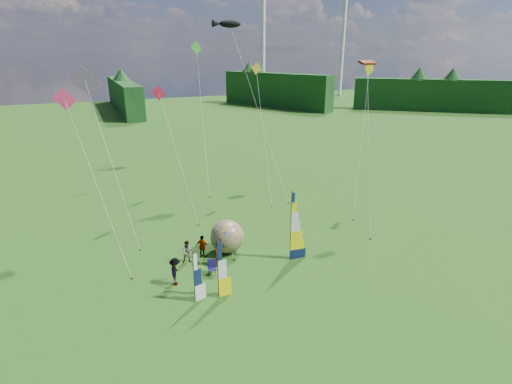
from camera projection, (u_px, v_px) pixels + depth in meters
name	position (u px, v px, depth m)	size (l,w,h in m)	color
ground	(296.00, 290.00, 25.42)	(220.00, 220.00, 0.00)	#245B16
treeline_ring	(298.00, 233.00, 24.07)	(210.00, 210.00, 8.00)	#204F1A
turbine_left	(342.00, 48.00, 128.85)	(8.00, 1.20, 30.00)	silver
turbine_right	(263.00, 48.00, 125.32)	(8.00, 1.20, 30.00)	silver
feather_banner_main	(291.00, 227.00, 28.26)	(1.40, 0.10, 5.19)	#0E1B41
side_banner_left	(218.00, 271.00, 24.05)	(1.05, 0.10, 3.82)	#FFF005
side_banner_far	(194.00, 279.00, 23.69)	(0.96, 0.10, 3.25)	white
bol_inflatable	(227.00, 236.00, 29.88)	(2.52, 2.52, 2.52)	navy
spectator_a	(219.00, 254.00, 28.08)	(0.66, 0.43, 1.81)	#66594C
spectator_b	(188.00, 252.00, 28.51)	(0.82, 0.40, 1.68)	#66594C
spectator_c	(175.00, 272.00, 25.77)	(1.21, 0.45, 1.87)	#66594C
spectator_d	(203.00, 247.00, 29.15)	(1.04, 0.42, 1.77)	#66594C
camp_chair	(212.00, 268.00, 27.00)	(0.61, 0.61, 1.06)	#131041
kite_whale	(258.00, 103.00, 41.13)	(4.63, 14.20, 18.56)	black
kite_rainbow_delta	(111.00, 152.00, 30.48)	(6.10, 10.52, 14.15)	#FF5537
kite_parafoil	(370.00, 138.00, 33.27)	(6.74, 9.94, 15.00)	#A62200
small_kite_red	(178.00, 151.00, 35.69)	(3.58, 9.59, 11.86)	red
small_kite_orange	(264.00, 130.00, 40.30)	(3.84, 9.73, 13.60)	orange
small_kite_yellow	(362.00, 134.00, 37.48)	(8.38, 9.30, 13.98)	yellow
small_kite_pink	(97.00, 180.00, 26.45)	(5.09, 8.13, 12.65)	#DD2B62
small_kite_green	(202.00, 113.00, 43.13)	(4.46, 11.71, 15.90)	green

